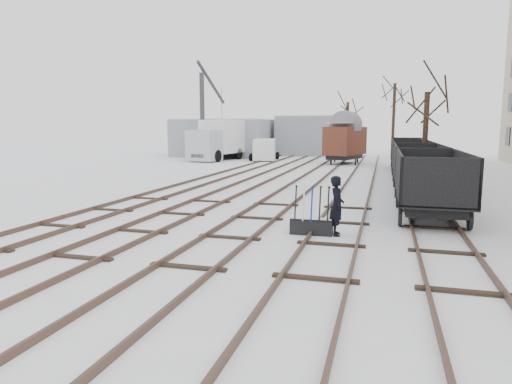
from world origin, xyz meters
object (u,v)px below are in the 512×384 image
worker (337,206)px  crane (203,134)px  box_van_wagon (345,140)px  panel_van (265,149)px  freight_wagon_a (430,193)px  lorry (221,139)px  ground_frame (311,225)px

worker → crane: 33.37m
box_van_wagon → panel_van: size_ratio=1.06×
freight_wagon_a → box_van_wagon: bearing=102.0°
freight_wagon_a → panel_van: freight_wagon_a is taller
crane → panel_van: bearing=10.4°
lorry → box_van_wagon: bearing=4.2°
ground_frame → lorry: (-13.46, 28.91, 1.73)m
ground_frame → freight_wagon_a: (3.74, 3.83, 0.63)m
box_van_wagon → freight_wagon_a: bearing=-60.2°
ground_frame → box_van_wagon: bearing=91.5°
panel_van → box_van_wagon: bearing=-26.3°
panel_van → crane: (-6.28, -0.27, 1.46)m
ground_frame → panel_van: 30.90m
ground_frame → worker: worker is taller
panel_van → crane: size_ratio=0.51×
freight_wagon_a → crane: (-19.22, 25.39, 1.62)m
ground_frame → worker: 0.98m
ground_frame → freight_wagon_a: freight_wagon_a is taller
worker → crane: crane is taller
box_van_wagon → crane: crane is taller
crane → worker: bearing=-52.9°
box_van_wagon → lorry: size_ratio=0.59×
worker → box_van_wagon: 27.43m
freight_wagon_a → box_van_wagon: size_ratio=1.12×
box_van_wagon → lorry: lorry is taller
lorry → panel_van: (4.26, 0.57, -0.95)m
lorry → crane: (-2.02, 0.30, 0.52)m
freight_wagon_a → panel_van: bearing=116.8°
freight_wagon_a → panel_van: 28.73m
ground_frame → lorry: 31.94m
box_van_wagon → crane: (-14.18, 1.79, 0.44)m
worker → crane: size_ratio=0.19×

